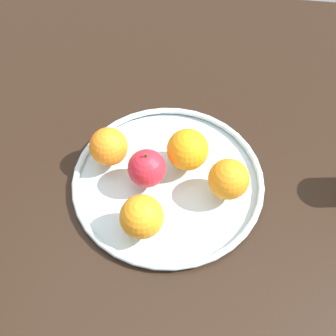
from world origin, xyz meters
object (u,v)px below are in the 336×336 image
(orange_back_right, at_px, (229,179))
(apple, at_px, (147,168))
(orange_back_left, at_px, (188,150))
(orange_front_left, at_px, (142,217))
(fruit_bowl, at_px, (168,180))
(orange_center, at_px, (109,147))

(orange_back_right, bearing_deg, apple, 177.88)
(orange_back_left, relative_size, orange_front_left, 1.05)
(orange_back_left, distance_m, orange_front_left, 0.16)
(fruit_bowl, relative_size, apple, 4.63)
(orange_front_left, relative_size, orange_back_right, 1.02)
(orange_center, bearing_deg, fruit_bowl, -14.24)
(fruit_bowl, distance_m, orange_back_right, 0.12)
(fruit_bowl, bearing_deg, orange_front_left, -105.12)
(apple, distance_m, orange_back_right, 0.15)
(orange_front_left, distance_m, orange_center, 0.16)
(fruit_bowl, xyz_separation_m, apple, (-0.04, -0.01, 0.04))
(orange_front_left, bearing_deg, orange_center, 121.86)
(fruit_bowl, distance_m, orange_back_left, 0.07)
(apple, bearing_deg, fruit_bowl, 13.80)
(fruit_bowl, relative_size, orange_center, 4.98)
(orange_back_left, bearing_deg, apple, -144.70)
(apple, relative_size, orange_back_left, 1.00)
(orange_back_left, bearing_deg, orange_center, -176.09)
(orange_center, distance_m, orange_back_right, 0.23)
(fruit_bowl, relative_size, orange_front_left, 4.84)
(fruit_bowl, bearing_deg, orange_back_left, 51.52)
(fruit_bowl, xyz_separation_m, orange_center, (-0.12, 0.03, 0.05))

